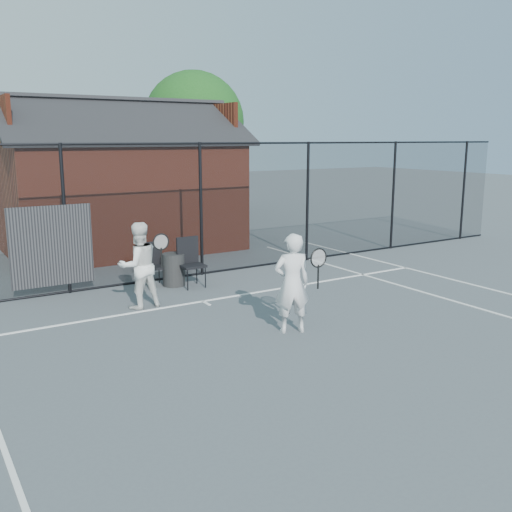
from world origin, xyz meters
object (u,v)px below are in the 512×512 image
player_back (139,265)px  waste_bin (174,270)px  clubhouse (120,192)px  player_front (292,283)px  chair_right (155,265)px  chair_left (192,263)px

player_back → waste_bin: player_back is taller
waste_bin → clubhouse: bearing=84.3°
player_front → player_back: size_ratio=1.02×
player_back → waste_bin: (1.19, 1.15, -0.45)m
waste_bin → player_front: bearing=-83.9°
player_back → chair_right: bearing=57.7°
waste_bin → chair_right: bearing=153.4°
chair_left → player_front: bearing=-88.0°
clubhouse → player_back: clubhouse is taller
player_back → waste_bin: 1.72m
clubhouse → chair_left: bearing=-92.1°
clubhouse → waste_bin: bearing=-95.7°
player_front → clubhouse: bearing=89.6°
chair_right → chair_left: bearing=-41.9°
player_back → chair_left: size_ratio=1.56×
player_front → chair_right: size_ratio=1.80×
clubhouse → player_back: size_ratio=4.08×
clubhouse → chair_left: clubhouse is taller
chair_left → chair_right: 0.81m
clubhouse → chair_right: (-0.81, -4.40, -1.16)m
clubhouse → player_back: bearing=-106.1°
player_front → player_back: player_front is taller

